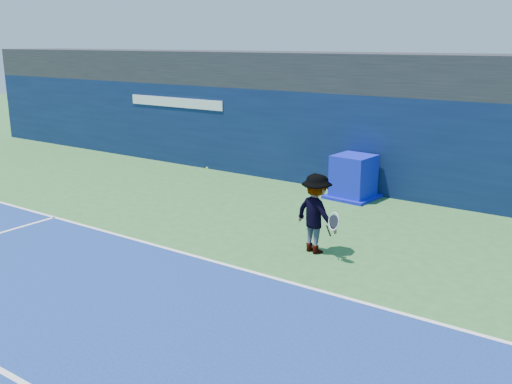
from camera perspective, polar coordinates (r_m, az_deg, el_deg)
ground at (r=10.73m, az=-16.67°, el=-11.04°), size 80.00×80.00×0.00m
baseline at (r=12.61m, az=-5.96°, el=-6.44°), size 24.00×0.10×0.01m
stadium_band at (r=19.00m, az=11.08°, el=11.68°), size 36.00×3.00×1.20m
back_wall_assembly at (r=18.33m, az=9.45°, el=5.03°), size 36.00×1.03×3.00m
equipment_cart at (r=17.27m, az=9.70°, el=1.34°), size 1.46×1.46×1.30m
tennis_player at (r=12.63m, az=6.04°, el=-2.15°), size 1.40×0.97×1.79m
tennis_ball at (r=16.18m, az=-4.93°, el=2.39°), size 0.06×0.06×0.06m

